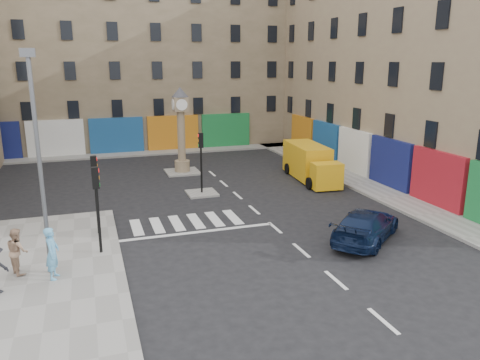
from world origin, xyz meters
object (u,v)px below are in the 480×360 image
traffic_light_island (201,153)px  yellow_van (310,163)px  traffic_light_left_near (97,196)px  lamp_post (39,153)px  traffic_light_left_far (95,182)px  pedestrian_blue (52,253)px  clock_pillar (181,125)px  pedestrian_tan (17,251)px  navy_sedan (366,225)px

traffic_light_island → yellow_van: traffic_light_island is taller
traffic_light_left_near → lamp_post: (-1.90, -1.40, 2.17)m
traffic_light_left_far → pedestrian_blue: (-1.74, -4.38, -1.48)m
traffic_light_left_near → clock_pillar: clock_pillar is taller
pedestrian_tan → pedestrian_blue: bearing=-149.8°
clock_pillar → yellow_van: 9.60m
traffic_light_left_far → pedestrian_tan: traffic_light_left_far is taller
lamp_post → navy_sedan: 14.11m
traffic_light_left_near → clock_pillar: size_ratio=0.61×
traffic_light_left_far → traffic_light_island: 8.30m
lamp_post → traffic_light_island: bearing=48.3°
clock_pillar → pedestrian_tan: 17.74m
clock_pillar → lamp_post: bearing=-118.4°
navy_sedan → yellow_van: (2.72, 11.13, 0.44)m
traffic_light_left_far → lamp_post: size_ratio=0.45×
clock_pillar → yellow_van: (8.02, -4.70, -2.38)m
traffic_light_left_far → yellow_van: (14.32, 6.69, -1.45)m
lamp_post → pedestrian_blue: lamp_post is taller
traffic_light_left_near → traffic_light_island: traffic_light_left_near is taller
navy_sedan → pedestrian_tan: bearing=46.0°
lamp_post → pedestrian_blue: bearing=-74.9°
traffic_light_left_far → pedestrian_blue: bearing=-111.7°
pedestrian_tan → navy_sedan: bearing=-118.8°
pedestrian_blue → pedestrian_tan: bearing=66.9°
pedestrian_blue → yellow_van: bearing=-43.8°
lamp_post → pedestrian_tan: (-1.14, 0.32, -3.75)m
clock_pillar → pedestrian_blue: clock_pillar is taller
clock_pillar → yellow_van: size_ratio=0.92×
traffic_light_island → navy_sedan: bearing=-61.7°
traffic_light_left_near → pedestrian_blue: 3.02m
traffic_light_island → pedestrian_tan: (-9.34, -8.88, -1.55)m
lamp_post → traffic_light_left_near: bearing=36.4°
traffic_light_left_far → pedestrian_blue: traffic_light_left_far is taller
clock_pillar → pedestrian_tan: (-9.34, -14.88, -2.50)m
traffic_light_left_near → traffic_light_island: size_ratio=1.00×
traffic_light_left_near → lamp_post: size_ratio=0.45×
pedestrian_tan → clock_pillar: bearing=-57.2°
traffic_light_left_near → pedestrian_tan: (-3.04, -1.08, -1.58)m
clock_pillar → navy_sedan: 16.93m
lamp_post → yellow_van: (16.22, 10.49, -3.62)m
yellow_van → clock_pillar: bearing=154.8°
traffic_light_left_near → navy_sedan: bearing=-9.9°
navy_sedan → traffic_light_left_far: bearing=28.8°
traffic_light_left_far → yellow_van: size_ratio=0.56×
traffic_light_left_far → clock_pillar: bearing=61.1°
traffic_light_island → pedestrian_blue: 12.74m
traffic_light_left_near → clock_pillar: (6.30, 13.80, 0.93)m
navy_sedan → pedestrian_tan: (-14.64, 0.95, 0.31)m
traffic_light_left_far → traffic_light_island: (6.30, 5.40, -0.03)m
pedestrian_tan → lamp_post: bearing=-130.7°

